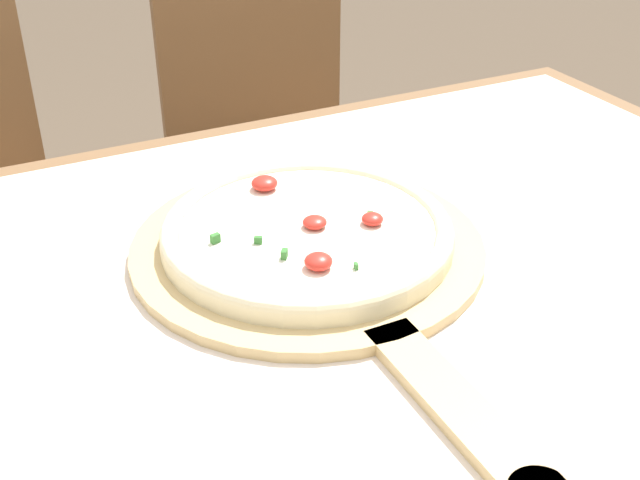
% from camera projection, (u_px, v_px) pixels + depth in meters
% --- Properties ---
extents(dining_table, '(1.35, 0.96, 0.73)m').
position_uv_depth(dining_table, '(324.00, 395.00, 0.81)').
color(dining_table, brown).
rests_on(dining_table, ground_plane).
extents(towel_cloth, '(1.27, 0.88, 0.00)m').
position_uv_depth(towel_cloth, '(324.00, 315.00, 0.76)').
color(towel_cloth, silver).
rests_on(towel_cloth, dining_table).
extents(pizza_peel, '(0.38, 0.59, 0.01)m').
position_uv_depth(pizza_peel, '(317.00, 257.00, 0.84)').
color(pizza_peel, tan).
rests_on(pizza_peel, towel_cloth).
extents(pizza, '(0.31, 0.31, 0.03)m').
position_uv_depth(pizza, '(307.00, 231.00, 0.84)').
color(pizza, beige).
rests_on(pizza, pizza_peel).
extents(chair_right, '(0.44, 0.44, 0.91)m').
position_uv_depth(chair_right, '(265.00, 136.00, 1.64)').
color(chair_right, brown).
rests_on(chair_right, ground_plane).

